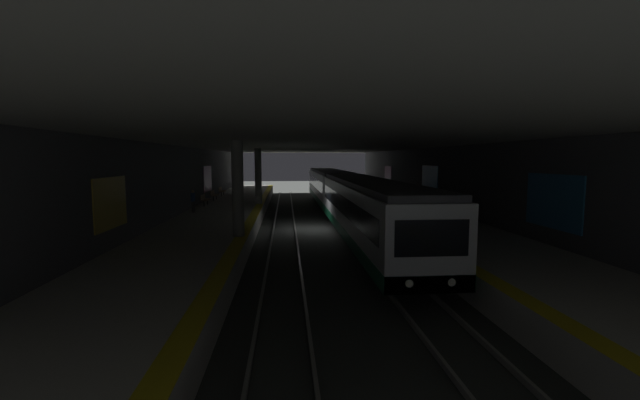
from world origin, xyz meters
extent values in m
plane|color=#383A38|center=(0.00, 0.00, 0.00)|extent=(120.00, 120.00, 0.00)
cube|color=gray|center=(0.00, -2.92, 0.08)|extent=(60.00, 0.09, 0.16)
cube|color=gray|center=(0.00, -1.48, 0.08)|extent=(60.00, 0.09, 0.16)
cube|color=gray|center=(0.00, 1.48, 0.08)|extent=(60.00, 0.09, 0.16)
cube|color=gray|center=(0.00, 2.92, 0.08)|extent=(60.00, 0.09, 0.16)
cube|color=beige|center=(0.00, -6.55, 0.53)|extent=(60.00, 5.30, 1.05)
cube|color=yellow|center=(0.00, -4.20, 1.05)|extent=(60.00, 0.60, 0.01)
cube|color=beige|center=(0.00, 6.55, 0.53)|extent=(60.00, 5.30, 1.05)
cube|color=yellow|center=(0.00, 4.20, 1.05)|extent=(60.00, 0.60, 0.01)
cube|color=#56565B|center=(0.00, -9.45, 2.80)|extent=(60.00, 0.50, 5.60)
cube|color=#338CCC|center=(-10.74, -9.17, 2.95)|extent=(3.58, 0.06, 2.30)
cube|color=#338CCC|center=(3.95, -9.17, 2.95)|extent=(3.39, 0.06, 2.53)
cube|color=#BF4C8C|center=(16.95, -9.17, 2.95)|extent=(2.77, 0.06, 1.97)
cube|color=#56565B|center=(0.00, 9.45, 2.80)|extent=(60.00, 0.50, 5.60)
cube|color=gold|center=(-9.86, 9.17, 2.95)|extent=(2.99, 0.06, 2.10)
cube|color=#BF4C8C|center=(10.56, 9.17, 2.95)|extent=(3.46, 0.06, 2.30)
cube|color=beige|center=(0.00, 0.00, 5.80)|extent=(60.00, 19.40, 0.40)
cylinder|color=gray|center=(-7.46, 4.35, 3.33)|extent=(0.56, 0.56, 4.55)
cylinder|color=gray|center=(6.74, 4.35, 3.33)|extent=(0.56, 0.56, 4.55)
cube|color=silver|center=(-6.08, -2.20, 2.06)|extent=(18.63, 2.80, 2.70)
cube|color=#14663D|center=(-6.08, -2.20, 0.99)|extent=(18.63, 2.82, 0.56)
cube|color=black|center=(-6.08, -2.20, 2.41)|extent=(17.14, 2.83, 0.90)
cube|color=#47474C|center=(-6.08, -2.20, 3.53)|extent=(18.26, 2.58, 0.24)
cube|color=black|center=(-11.21, -2.20, 0.54)|extent=(2.20, 1.64, 0.76)
cube|color=black|center=(-0.96, -2.20, 0.54)|extent=(2.20, 1.64, 0.76)
cube|color=black|center=(-15.42, -2.20, 2.41)|extent=(0.04, 2.24, 1.10)
cylinder|color=silver|center=(-15.42, -2.85, 1.06)|extent=(0.04, 0.24, 0.24)
cylinder|color=silver|center=(-15.42, -1.55, 1.06)|extent=(0.04, 0.24, 0.24)
cube|color=silver|center=(13.15, -2.20, 2.06)|extent=(18.63, 2.80, 2.70)
cube|color=#14663D|center=(13.15, -2.20, 0.99)|extent=(18.63, 2.82, 0.56)
cube|color=black|center=(13.15, -2.20, 2.41)|extent=(17.14, 2.83, 0.90)
cube|color=#47474C|center=(13.15, -2.20, 3.53)|extent=(18.26, 2.58, 0.24)
cube|color=black|center=(8.03, -2.20, 0.54)|extent=(2.20, 1.64, 0.76)
cube|color=black|center=(18.28, -2.20, 0.54)|extent=(2.20, 1.64, 0.76)
cylinder|color=#262628|center=(-4.64, -8.45, 1.26)|extent=(0.08, 0.08, 0.42)
cylinder|color=#262628|center=(-3.28, -8.45, 1.26)|extent=(0.08, 0.08, 0.42)
cube|color=olive|center=(-3.96, -8.45, 1.51)|extent=(1.70, 0.44, 0.08)
cube|color=olive|center=(-3.96, -8.67, 1.71)|extent=(1.70, 0.06, 0.40)
cylinder|color=#262628|center=(1.76, -8.45, 1.26)|extent=(0.08, 0.08, 0.42)
cylinder|color=#262628|center=(3.12, -8.45, 1.26)|extent=(0.08, 0.08, 0.42)
cube|color=olive|center=(2.44, -8.45, 1.51)|extent=(1.70, 0.44, 0.08)
cube|color=olive|center=(2.44, -8.67, 1.71)|extent=(1.70, 0.06, 0.40)
cylinder|color=#262628|center=(10.51, -8.45, 1.26)|extent=(0.08, 0.08, 0.42)
cylinder|color=#262628|center=(11.87, -8.45, 1.26)|extent=(0.08, 0.08, 0.42)
cube|color=olive|center=(11.19, -8.45, 1.51)|extent=(1.70, 0.44, 0.08)
cube|color=olive|center=(11.19, -8.67, 1.71)|extent=(1.70, 0.06, 0.40)
cylinder|color=#262628|center=(5.03, 8.45, 1.26)|extent=(0.08, 0.08, 0.42)
cylinder|color=#262628|center=(6.39, 8.45, 1.26)|extent=(0.08, 0.08, 0.42)
cube|color=olive|center=(5.71, 8.45, 1.51)|extent=(1.70, 0.44, 0.08)
cube|color=olive|center=(5.71, 8.67, 1.71)|extent=(1.70, 0.06, 0.40)
cylinder|color=#262628|center=(9.23, 8.45, 1.26)|extent=(0.08, 0.08, 0.42)
cylinder|color=#262628|center=(10.59, 8.45, 1.26)|extent=(0.08, 0.08, 0.42)
cube|color=olive|center=(9.91, 8.45, 1.51)|extent=(1.70, 0.44, 0.08)
cube|color=olive|center=(9.91, 8.67, 1.71)|extent=(1.70, 0.06, 0.40)
cylinder|color=#262628|center=(13.63, 8.45, 1.26)|extent=(0.08, 0.08, 0.42)
cylinder|color=#262628|center=(14.99, 8.45, 1.26)|extent=(0.08, 0.08, 0.42)
cube|color=olive|center=(14.31, 8.45, 1.51)|extent=(1.70, 0.44, 0.08)
cube|color=olive|center=(14.31, 8.67, 1.71)|extent=(1.70, 0.06, 0.40)
cylinder|color=black|center=(14.63, -8.28, 1.47)|extent=(0.16, 0.16, 0.84)
cylinder|color=black|center=(14.83, -8.28, 1.47)|extent=(0.16, 0.16, 0.84)
cube|color=#333338|center=(14.73, -8.28, 2.18)|extent=(0.36, 0.22, 0.59)
cylinder|color=#333338|center=(14.48, -8.28, 2.13)|extent=(0.10, 0.10, 0.56)
cylinder|color=#333338|center=(14.98, -8.28, 2.13)|extent=(0.10, 0.10, 0.56)
sphere|color=tan|center=(14.73, -8.28, 2.59)|extent=(0.23, 0.23, 0.23)
cylinder|color=#3D3D3D|center=(1.40, 8.48, 1.44)|extent=(0.16, 0.16, 0.79)
cylinder|color=#3D3D3D|center=(1.60, 8.48, 1.44)|extent=(0.16, 0.16, 0.79)
cube|color=#284C93|center=(1.50, 8.48, 2.12)|extent=(0.36, 0.22, 0.56)
cylinder|color=#284C93|center=(1.25, 8.48, 2.07)|extent=(0.10, 0.10, 0.53)
cylinder|color=#284C93|center=(1.75, 8.48, 2.07)|extent=(0.10, 0.10, 0.53)
sphere|color=tan|center=(1.50, 8.48, 2.50)|extent=(0.21, 0.21, 0.21)
cylinder|color=#282828|center=(-4.46, -8.32, 1.46)|extent=(0.16, 0.16, 0.82)
cylinder|color=#282828|center=(-4.26, -8.32, 1.46)|extent=(0.16, 0.16, 0.82)
cube|color=beige|center=(-4.36, -8.32, 2.15)|extent=(0.36, 0.22, 0.58)
cylinder|color=beige|center=(-4.61, -8.32, 2.10)|extent=(0.10, 0.10, 0.55)
cylinder|color=beige|center=(-4.11, -8.32, 2.10)|extent=(0.10, 0.10, 0.55)
sphere|color=tan|center=(-4.36, -8.32, 2.55)|extent=(0.22, 0.22, 0.22)
cube|color=black|center=(-0.16, -6.45, 1.25)|extent=(0.30, 0.20, 0.40)
cylinder|color=#595B5E|center=(-6.09, -7.80, 1.48)|extent=(0.44, 0.44, 0.85)
camera|label=1|loc=(-26.75, 2.06, 4.73)|focal=22.60mm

